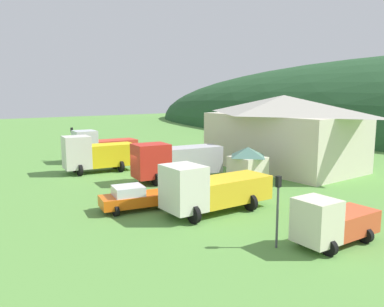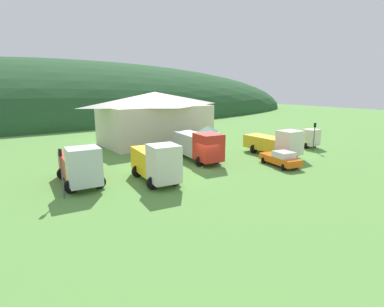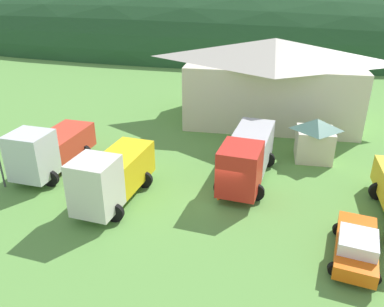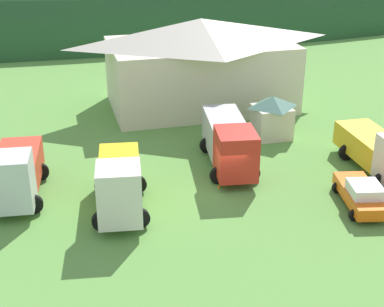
# 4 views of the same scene
# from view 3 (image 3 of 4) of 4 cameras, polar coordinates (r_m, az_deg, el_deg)

# --- Properties ---
(ground_plane) EXTENTS (200.00, 200.00, 0.00)m
(ground_plane) POSITION_cam_3_polar(r_m,az_deg,el_deg) (24.25, 4.19, -6.89)
(ground_plane) COLOR #5B9342
(forested_hill_backdrop) EXTENTS (168.09, 60.00, 30.51)m
(forested_hill_backdrop) POSITION_cam_3_polar(r_m,az_deg,el_deg) (85.91, 9.21, 16.19)
(forested_hill_backdrop) COLOR #234C28
(forested_hill_backdrop) RESTS_ON ground
(depot_building) EXTENTS (16.18, 9.64, 7.50)m
(depot_building) POSITION_cam_3_polar(r_m,az_deg,el_deg) (36.99, 11.61, 10.57)
(depot_building) COLOR beige
(depot_building) RESTS_ON ground
(play_shed_cream) EXTENTS (2.81, 2.69, 3.19)m
(play_shed_cream) POSITION_cam_3_polar(r_m,az_deg,el_deg) (30.11, 17.48, 2.08)
(play_shed_cream) COLOR beige
(play_shed_cream) RESTS_ON ground
(tow_truck_silver) EXTENTS (3.72, 7.28, 3.59)m
(tow_truck_silver) POSITION_cam_3_polar(r_m,az_deg,el_deg) (28.55, -20.06, 0.66)
(tow_truck_silver) COLOR silver
(tow_truck_silver) RESTS_ON ground
(flatbed_truck_yellow) EXTENTS (3.64, 6.98, 3.65)m
(flatbed_truck_yellow) POSITION_cam_3_polar(r_m,az_deg,el_deg) (23.64, -11.62, -3.14)
(flatbed_truck_yellow) COLOR silver
(flatbed_truck_yellow) RESTS_ON ground
(crane_truck_red) EXTENTS (3.83, 8.28, 3.42)m
(crane_truck_red) POSITION_cam_3_polar(r_m,az_deg,el_deg) (25.83, 8.02, -0.32)
(crane_truck_red) COLOR red
(crane_truck_red) RESTS_ON ground
(service_pickup_orange) EXTENTS (2.94, 5.09, 1.66)m
(service_pickup_orange) POSITION_cam_3_polar(r_m,az_deg,el_deg) (20.89, 22.83, -12.24)
(service_pickup_orange) COLOR orange
(service_pickup_orange) RESTS_ON ground
(traffic_cone_near_pickup) EXTENTS (0.36, 0.36, 0.49)m
(traffic_cone_near_pickup) POSITION_cam_3_polar(r_m,az_deg,el_deg) (24.38, 3.87, -6.70)
(traffic_cone_near_pickup) COLOR orange
(traffic_cone_near_pickup) RESTS_ON ground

